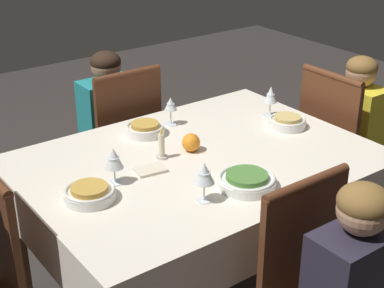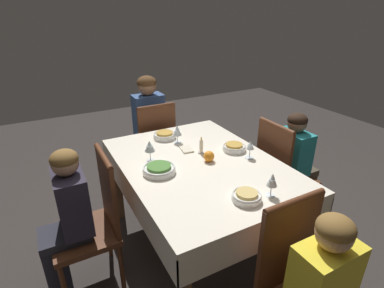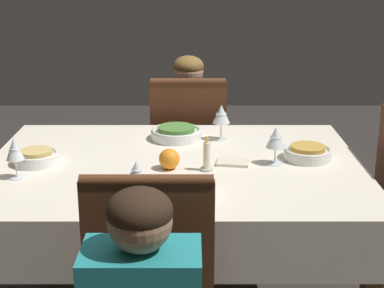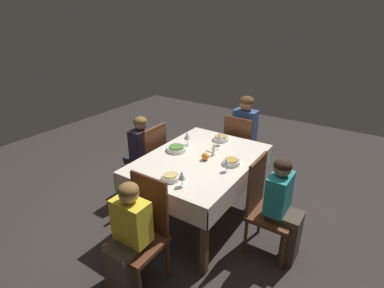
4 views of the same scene
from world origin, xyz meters
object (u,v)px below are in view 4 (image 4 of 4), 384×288
at_px(person_child_dark, 139,152).
at_px(orange_fruit, 205,156).
at_px(chair_west, 240,148).
at_px(chair_east, 142,229).
at_px(bowl_south, 176,148).
at_px(bowl_east, 170,177).
at_px(wine_glass_west, 220,137).
at_px(napkin_red_folded, 212,150).
at_px(bowl_north, 231,162).
at_px(candle_centerpiece, 213,151).
at_px(wine_glass_south, 187,136).
at_px(wine_glass_north, 226,162).
at_px(person_child_teal, 284,206).
at_px(person_child_yellow, 127,237).
at_px(person_adult_denim, 246,133).
at_px(dining_table, 200,165).
at_px(chair_north, 266,204).
at_px(wine_glass_east, 182,176).
at_px(chair_south, 150,159).
at_px(bowl_west, 221,138).

distance_m(person_child_dark, orange_fruit, 1.05).
distance_m(chair_west, chair_east, 1.96).
relative_size(bowl_south, bowl_east, 1.30).
distance_m(wine_glass_west, napkin_red_folded, 0.19).
relative_size(chair_west, bowl_north, 5.42).
bearing_deg(candle_centerpiece, wine_glass_south, -100.56).
bearing_deg(wine_glass_north, orange_fruit, -108.09).
height_order(person_child_dark, person_child_teal, person_child_dark).
xyz_separation_m(chair_west, person_child_yellow, (2.13, 0.02, 0.04)).
distance_m(person_adult_denim, napkin_red_folded, 0.91).
distance_m(dining_table, wine_glass_north, 0.42).
xyz_separation_m(chair_north, person_adult_denim, (-1.19, -0.76, 0.16)).
height_order(wine_glass_north, candle_centerpiece, same).
bearing_deg(person_child_yellow, wine_glass_south, 104.16).
distance_m(person_child_yellow, napkin_red_folded, 1.40).
bearing_deg(wine_glass_south, person_child_yellow, 14.16).
bearing_deg(wine_glass_west, person_adult_denim, 179.37).
relative_size(wine_glass_east, bowl_north, 0.85).
distance_m(chair_east, candle_centerpiece, 1.15).
height_order(wine_glass_west, candle_centerpiece, wine_glass_west).
height_order(chair_west, chair_south, same).
height_order(bowl_east, bowl_north, same).
distance_m(chair_south, chair_north, 1.56).
relative_size(bowl_south, candle_centerpiece, 1.66).
distance_m(person_adult_denim, wine_glass_east, 1.73).
height_order(chair_west, wine_glass_east, chair_west).
bearing_deg(bowl_north, candle_centerpiece, -106.99).
bearing_deg(person_adult_denim, person_child_dark, 48.36).
distance_m(dining_table, person_child_dark, 0.95).
relative_size(person_child_yellow, wine_glass_east, 6.64).
bearing_deg(chair_west, chair_north, 126.16).
xyz_separation_m(dining_table, orange_fruit, (0.02, 0.07, 0.12)).
xyz_separation_m(person_child_yellow, candle_centerpiece, (-1.28, 0.05, 0.27)).
bearing_deg(chair_north, orange_fruit, 86.78).
xyz_separation_m(person_child_teal, bowl_east, (0.48, -0.94, 0.24)).
bearing_deg(candle_centerpiece, chair_east, -2.61).
xyz_separation_m(bowl_west, wine_glass_east, (1.11, 0.21, 0.08)).
bearing_deg(bowl_west, bowl_east, 2.90).
bearing_deg(person_child_yellow, bowl_north, 75.70).
xyz_separation_m(wine_glass_west, wine_glass_south, (0.20, -0.32, 0.01)).
bearing_deg(candle_centerpiece, chair_west, -175.55).
distance_m(dining_table, candle_centerpiece, 0.20).
bearing_deg(chair_north, person_child_teal, -90.00).
relative_size(person_child_teal, napkin_red_folded, 7.59).
bearing_deg(wine_glass_north, chair_west, -162.40).
bearing_deg(wine_glass_east, person_adult_denim, -175.14).
bearing_deg(person_child_dark, wine_glass_south, 102.98).
bearing_deg(chair_east, chair_west, 90.47).
bearing_deg(napkin_red_folded, wine_glass_east, 10.72).
bearing_deg(bowl_east, chair_north, 122.30).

